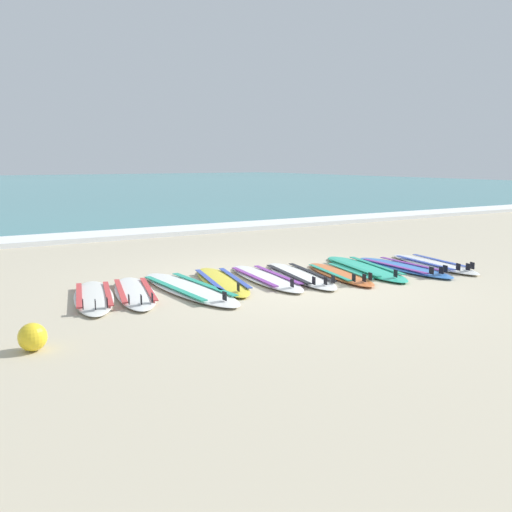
# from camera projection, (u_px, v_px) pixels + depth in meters

# --- Properties ---
(ground_plane) EXTENTS (80.00, 80.00, 0.00)m
(ground_plane) POSITION_uv_depth(u_px,v_px,m) (288.00, 282.00, 8.38)
(ground_plane) COLOR #C1B599
(wave_foam_strip) EXTENTS (80.00, 1.25, 0.11)m
(wave_foam_strip) POSITION_uv_depth(u_px,v_px,m) (142.00, 233.00, 13.67)
(wave_foam_strip) COLOR white
(wave_foam_strip) RESTS_ON ground
(surfboard_0) EXTENTS (0.96, 2.07, 0.18)m
(surfboard_0) POSITION_uv_depth(u_px,v_px,m) (94.00, 297.00, 7.33)
(surfboard_0) COLOR silver
(surfboard_0) RESTS_ON ground
(surfboard_1) EXTENTS (0.97, 2.11, 0.18)m
(surfboard_1) POSITION_uv_depth(u_px,v_px,m) (135.00, 292.00, 7.59)
(surfboard_1) COLOR white
(surfboard_1) RESTS_ON ground
(surfboard_2) EXTENTS (0.76, 2.54, 0.18)m
(surfboard_2) POSITION_uv_depth(u_px,v_px,m) (188.00, 288.00, 7.82)
(surfboard_2) COLOR white
(surfboard_2) RESTS_ON ground
(surfboard_3) EXTENTS (0.99, 2.22, 0.18)m
(surfboard_3) POSITION_uv_depth(u_px,v_px,m) (222.00, 281.00, 8.30)
(surfboard_3) COLOR yellow
(surfboard_3) RESTS_ON ground
(surfboard_4) EXTENTS (0.78, 2.23, 0.18)m
(surfboard_4) POSITION_uv_depth(u_px,v_px,m) (265.00, 278.00, 8.52)
(surfboard_4) COLOR white
(surfboard_4) RESTS_ON ground
(surfboard_5) EXTENTS (0.94, 2.27, 0.18)m
(surfboard_5) POSITION_uv_depth(u_px,v_px,m) (300.00, 275.00, 8.71)
(surfboard_5) COLOR white
(surfboard_5) RESTS_ON ground
(surfboard_6) EXTENTS (0.88, 2.01, 0.18)m
(surfboard_6) POSITION_uv_depth(u_px,v_px,m) (339.00, 274.00, 8.82)
(surfboard_6) COLOR orange
(surfboard_6) RESTS_ON ground
(surfboard_7) EXTENTS (1.09, 2.46, 0.18)m
(surfboard_7) POSITION_uv_depth(u_px,v_px,m) (364.00, 268.00, 9.30)
(surfboard_7) COLOR #2DB793
(surfboard_7) RESTS_ON ground
(surfboard_8) EXTENTS (0.61, 2.14, 0.18)m
(surfboard_8) POSITION_uv_depth(u_px,v_px,m) (403.00, 267.00, 9.37)
(surfboard_8) COLOR #3875CC
(surfboard_8) RESTS_ON ground
(surfboard_9) EXTENTS (0.80, 2.14, 0.18)m
(surfboard_9) POSITION_uv_depth(u_px,v_px,m) (433.00, 264.00, 9.68)
(surfboard_9) COLOR white
(surfboard_9) RESTS_ON ground
(beach_ball) EXTENTS (0.27, 0.27, 0.27)m
(beach_ball) POSITION_uv_depth(u_px,v_px,m) (33.00, 337.00, 5.34)
(beach_ball) COLOR yellow
(beach_ball) RESTS_ON ground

